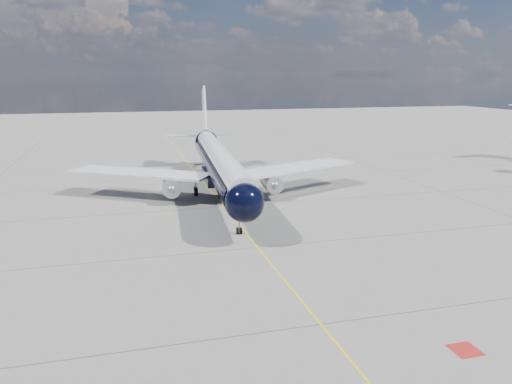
% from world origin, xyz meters
% --- Properties ---
extents(ground, '(320.00, 320.00, 0.00)m').
position_xyz_m(ground, '(0.00, 30.00, 0.00)').
color(ground, gray).
rests_on(ground, ground).
extents(taxiway_centerline, '(0.16, 160.00, 0.01)m').
position_xyz_m(taxiway_centerline, '(0.00, 25.00, 0.00)').
color(taxiway_centerline, yellow).
rests_on(taxiway_centerline, ground).
extents(red_marking, '(1.60, 1.60, 0.01)m').
position_xyz_m(red_marking, '(6.80, -10.00, 0.00)').
color(red_marking, maroon).
rests_on(red_marking, ground).
extents(main_airliner, '(38.84, 47.43, 13.70)m').
position_xyz_m(main_airliner, '(0.76, 31.55, 4.25)').
color(main_airliner, black).
rests_on(main_airliner, ground).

